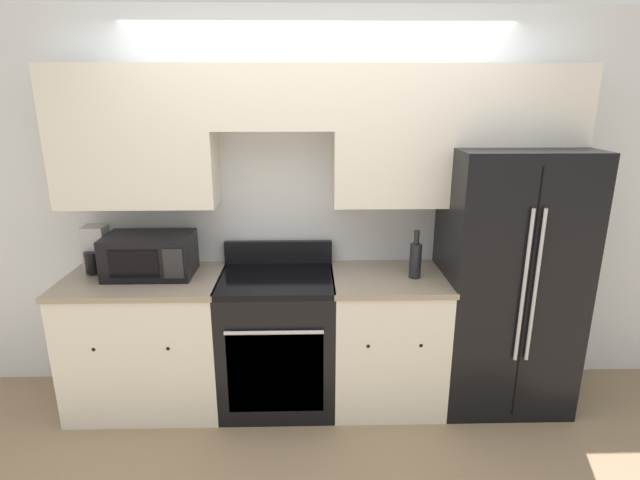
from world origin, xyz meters
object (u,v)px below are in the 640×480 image
at_px(microwave, 150,255).
at_px(bottle, 415,259).
at_px(oven_range, 278,339).
at_px(refrigerator, 505,279).

height_order(microwave, bottle, bottle).
xyz_separation_m(oven_range, bottle, (0.90, -0.03, 0.58)).
relative_size(microwave, bottle, 1.76).
xyz_separation_m(oven_range, refrigerator, (1.52, 0.04, 0.41)).
bearing_deg(bottle, microwave, 177.11).
bearing_deg(oven_range, refrigerator, 1.47).
relative_size(oven_range, bottle, 3.39).
bearing_deg(oven_range, bottle, -1.85).
height_order(oven_range, microwave, microwave).
relative_size(refrigerator, bottle, 5.52).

